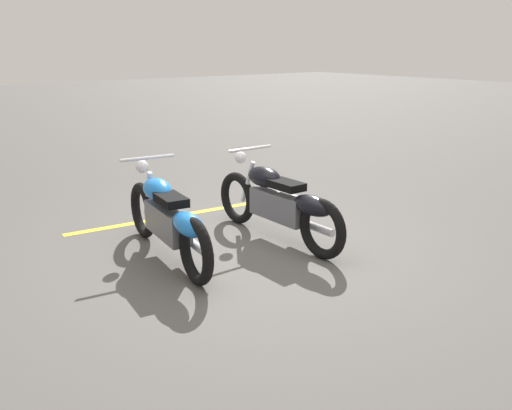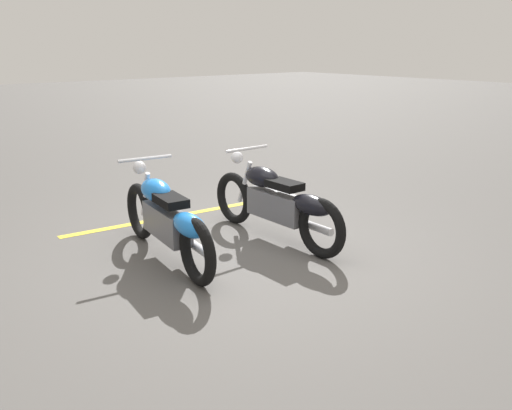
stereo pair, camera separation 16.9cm
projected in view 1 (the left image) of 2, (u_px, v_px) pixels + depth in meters
The scene contains 4 objects.
ground_plane at pixel (242, 256), 5.99m from camera, with size 60.00×60.00×0.00m, color #514F4C.
motorcycle_bright_foreground at pixel (168, 219), 5.78m from camera, with size 2.22×0.62×1.04m.
motorcycle_dark_foreground at pixel (279, 203), 6.36m from camera, with size 2.23×0.62×1.04m.
parking_stripe_near at pixel (183, 215), 7.45m from camera, with size 3.20×0.12×0.01m, color yellow.
Camera 1 is at (4.53, -3.28, 2.24)m, focal length 38.28 mm.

